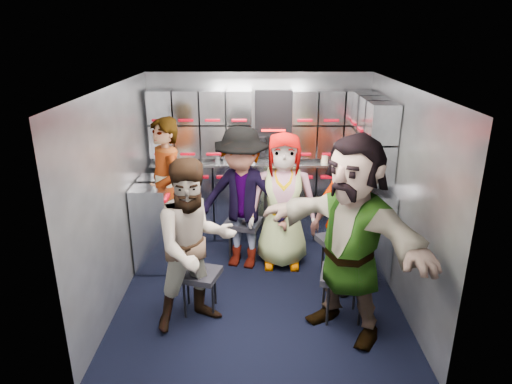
{
  "coord_description": "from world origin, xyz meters",
  "views": [
    {
      "loc": [
        -0.02,
        -4.23,
        2.61
      ],
      "look_at": [
        -0.03,
        0.35,
        0.95
      ],
      "focal_mm": 32.0,
      "sensor_mm": 36.0,
      "label": 1
    }
  ],
  "objects_px": {
    "attendant_arc_e": "(350,238)",
    "jump_seat_mid_right": "(340,243)",
    "jump_seat_center": "(281,230)",
    "attendant_arc_a": "(195,246)",
    "jump_seat_mid_left": "(243,225)",
    "attendant_arc_b": "(242,199)",
    "attendant_arc_d": "(345,220)",
    "attendant_standing": "(166,193)",
    "attendant_arc_c": "(283,201)",
    "jump_seat_near_left": "(199,276)",
    "jump_seat_near_right": "(343,278)"
  },
  "relations": [
    {
      "from": "attendant_arc_e",
      "to": "jump_seat_mid_right",
      "type": "bearing_deg",
      "value": 129.2
    },
    {
      "from": "jump_seat_center",
      "to": "attendant_arc_a",
      "type": "bearing_deg",
      "value": -122.59
    },
    {
      "from": "jump_seat_mid_left",
      "to": "attendant_arc_b",
      "type": "height_order",
      "value": "attendant_arc_b"
    },
    {
      "from": "attendant_arc_e",
      "to": "attendant_arc_d",
      "type": "bearing_deg",
      "value": 127.77
    },
    {
      "from": "jump_seat_center",
      "to": "jump_seat_mid_right",
      "type": "relative_size",
      "value": 0.79
    },
    {
      "from": "attendant_standing",
      "to": "attendant_arc_d",
      "type": "xyz_separation_m",
      "value": [
        1.92,
        -0.6,
        -0.08
      ]
    },
    {
      "from": "jump_seat_mid_right",
      "to": "attendant_arc_b",
      "type": "relative_size",
      "value": 0.33
    },
    {
      "from": "jump_seat_center",
      "to": "attendant_arc_c",
      "type": "xyz_separation_m",
      "value": [
        -0.0,
        -0.18,
        0.43
      ]
    },
    {
      "from": "attendant_standing",
      "to": "jump_seat_mid_left",
      "type": "bearing_deg",
      "value": 62.48
    },
    {
      "from": "jump_seat_center",
      "to": "jump_seat_near_left",
      "type": "bearing_deg",
      "value": -126.54
    },
    {
      "from": "attendant_arc_d",
      "to": "jump_seat_mid_left",
      "type": "bearing_deg",
      "value": 109.71
    },
    {
      "from": "attendant_arc_b",
      "to": "attendant_arc_d",
      "type": "xyz_separation_m",
      "value": [
        1.06,
        -0.5,
        -0.04
      ]
    },
    {
      "from": "attendant_arc_a",
      "to": "attendant_arc_b",
      "type": "distance_m",
      "value": 1.17
    },
    {
      "from": "attendant_arc_d",
      "to": "attendant_arc_e",
      "type": "relative_size",
      "value": 0.85
    },
    {
      "from": "attendant_arc_a",
      "to": "attendant_arc_c",
      "type": "bearing_deg",
      "value": 26.61
    },
    {
      "from": "attendant_standing",
      "to": "jump_seat_center",
      "type": "bearing_deg",
      "value": 61.6
    },
    {
      "from": "jump_seat_near_left",
      "to": "attendant_arc_d",
      "type": "distance_m",
      "value": 1.55
    },
    {
      "from": "jump_seat_near_right",
      "to": "attendant_arc_e",
      "type": "height_order",
      "value": "attendant_arc_e"
    },
    {
      "from": "jump_seat_near_left",
      "to": "attendant_arc_b",
      "type": "xyz_separation_m",
      "value": [
        0.38,
        0.93,
        0.43
      ]
    },
    {
      "from": "attendant_arc_d",
      "to": "attendant_arc_a",
      "type": "bearing_deg",
      "value": 165.45
    },
    {
      "from": "jump_seat_near_right",
      "to": "attendant_arc_c",
      "type": "xyz_separation_m",
      "value": [
        -0.51,
        1.05,
        0.36
      ]
    },
    {
      "from": "attendant_arc_d",
      "to": "jump_seat_near_right",
      "type": "bearing_deg",
      "value": -137.04
    },
    {
      "from": "jump_seat_near_left",
      "to": "attendant_arc_d",
      "type": "height_order",
      "value": "attendant_arc_d"
    },
    {
      "from": "attendant_arc_d",
      "to": "attendant_arc_e",
      "type": "bearing_deg",
      "value": -134.66
    },
    {
      "from": "jump_seat_mid_left",
      "to": "attendant_arc_b",
      "type": "xyz_separation_m",
      "value": [
        0.0,
        -0.18,
        0.4
      ]
    },
    {
      "from": "jump_seat_near_left",
      "to": "attendant_standing",
      "type": "height_order",
      "value": "attendant_standing"
    },
    {
      "from": "attendant_arc_d",
      "to": "jump_seat_mid_right",
      "type": "bearing_deg",
      "value": 52.49
    },
    {
      "from": "attendant_arc_a",
      "to": "attendant_standing",
      "type": "bearing_deg",
      "value": 84.68
    },
    {
      "from": "jump_seat_near_left",
      "to": "attendant_arc_b",
      "type": "bearing_deg",
      "value": 67.84
    },
    {
      "from": "jump_seat_near_left",
      "to": "attendant_arc_a",
      "type": "xyz_separation_m",
      "value": [
        0.0,
        -0.18,
        0.42
      ]
    },
    {
      "from": "attendant_arc_b",
      "to": "attendant_arc_c",
      "type": "relative_size",
      "value": 1.04
    },
    {
      "from": "jump_seat_mid_right",
      "to": "jump_seat_near_left",
      "type": "bearing_deg",
      "value": -157.05
    },
    {
      "from": "jump_seat_mid_left",
      "to": "jump_seat_center",
      "type": "height_order",
      "value": "jump_seat_mid_left"
    },
    {
      "from": "jump_seat_mid_right",
      "to": "attendant_arc_a",
      "type": "distance_m",
      "value": 1.68
    },
    {
      "from": "jump_seat_near_right",
      "to": "attendant_arc_b",
      "type": "height_order",
      "value": "attendant_arc_b"
    },
    {
      "from": "attendant_standing",
      "to": "attendant_arc_b",
      "type": "xyz_separation_m",
      "value": [
        0.86,
        -0.1,
        -0.04
      ]
    },
    {
      "from": "jump_seat_near_right",
      "to": "jump_seat_mid_left",
      "type": "bearing_deg",
      "value": 128.65
    },
    {
      "from": "jump_seat_mid_right",
      "to": "attendant_arc_c",
      "type": "distance_m",
      "value": 0.77
    },
    {
      "from": "jump_seat_near_left",
      "to": "attendant_arc_e",
      "type": "relative_size",
      "value": 0.24
    },
    {
      "from": "jump_seat_near_right",
      "to": "jump_seat_mid_right",
      "type": "bearing_deg",
      "value": 82.85
    },
    {
      "from": "jump_seat_near_left",
      "to": "attendant_arc_c",
      "type": "height_order",
      "value": "attendant_arc_c"
    },
    {
      "from": "jump_seat_near_right",
      "to": "attendant_arc_a",
      "type": "xyz_separation_m",
      "value": [
        -1.35,
        -0.08,
        0.37
      ]
    },
    {
      "from": "jump_seat_near_left",
      "to": "attendant_arc_a",
      "type": "height_order",
      "value": "attendant_arc_a"
    },
    {
      "from": "jump_seat_near_left",
      "to": "attendant_arc_a",
      "type": "distance_m",
      "value": 0.45
    },
    {
      "from": "jump_seat_mid_left",
      "to": "attendant_standing",
      "type": "bearing_deg",
      "value": -174.81
    },
    {
      "from": "jump_seat_near_right",
      "to": "attendant_arc_e",
      "type": "xyz_separation_m",
      "value": [
        -0.0,
        -0.18,
        0.49
      ]
    },
    {
      "from": "attendant_arc_a",
      "to": "attendant_arc_d",
      "type": "height_order",
      "value": "attendant_arc_a"
    },
    {
      "from": "jump_seat_mid_left",
      "to": "attendant_arc_d",
      "type": "height_order",
      "value": "attendant_arc_d"
    },
    {
      "from": "jump_seat_mid_right",
      "to": "jump_seat_near_right",
      "type": "bearing_deg",
      "value": -97.15
    },
    {
      "from": "jump_seat_mid_right",
      "to": "attendant_arc_d",
      "type": "relative_size",
      "value": 0.34
    }
  ]
}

